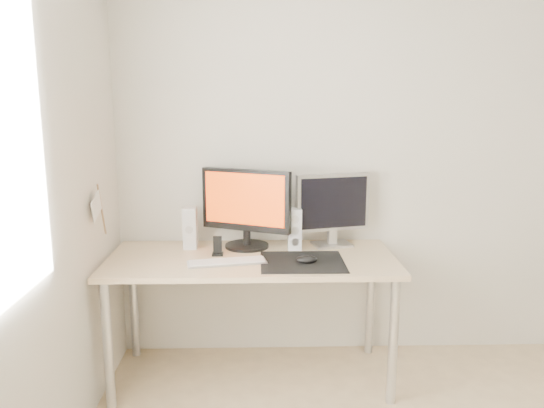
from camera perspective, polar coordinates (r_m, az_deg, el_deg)
name	(u,v)px	position (r m, az deg, el deg)	size (l,w,h in m)	color
wall_back	(404,156)	(3.35, 13.96, 5.01)	(3.50, 3.50, 0.00)	silver
mousepad	(302,262)	(2.88, 3.29, -6.23)	(0.45, 0.40, 0.00)	black
mouse	(307,260)	(2.85, 3.74, -5.98)	(0.11, 0.07, 0.04)	black
desk	(252,270)	(3.00, -2.20, -7.11)	(1.60, 0.70, 0.73)	#D1B587
main_monitor	(246,205)	(3.09, -2.82, -0.16)	(0.52, 0.34, 0.47)	black
second_monitor	(333,206)	(3.15, 6.55, -0.24)	(0.45, 0.21, 0.43)	#BCBCBE
speaker_left	(190,228)	(3.14, -8.81, -2.58)	(0.08, 0.09, 0.24)	silver
speaker_right	(295,229)	(3.09, 2.45, -2.70)	(0.08, 0.09, 0.24)	white
keyboard	(227,262)	(2.86, -4.86, -6.22)	(0.43, 0.20, 0.02)	#ACACAF
phone_dock	(218,250)	(3.00, -5.87, -4.89)	(0.06, 0.05, 0.11)	black
pennant	(98,207)	(2.88, -18.20, -0.29)	(0.01, 0.23, 0.29)	#A57F54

